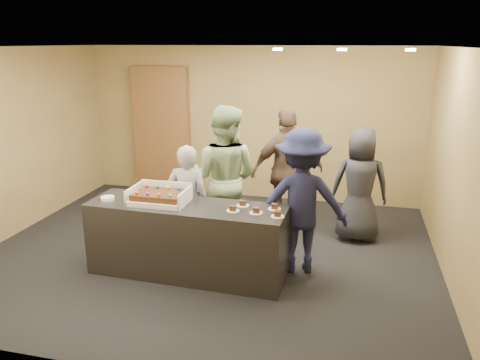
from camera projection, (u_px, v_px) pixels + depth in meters
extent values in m
plane|color=black|center=(209.00, 252.00, 6.40)|extent=(6.00, 6.00, 0.00)
plane|color=white|center=(205.00, 47.00, 5.63)|extent=(6.00, 6.00, 0.00)
cube|color=olive|center=(250.00, 124.00, 8.34)|extent=(6.00, 0.04, 2.70)
cube|color=olive|center=(111.00, 228.00, 3.69)|extent=(6.00, 0.04, 2.70)
cube|color=olive|center=(8.00, 144.00, 6.71)|extent=(0.04, 5.00, 2.70)
cube|color=olive|center=(458.00, 171.00, 5.33)|extent=(0.04, 5.00, 2.70)
cube|color=black|center=(187.00, 240.00, 5.69)|extent=(2.42, 0.78, 0.90)
cube|color=brown|center=(162.00, 131.00, 8.69)|extent=(1.07, 0.15, 2.34)
cube|color=white|center=(159.00, 200.00, 5.63)|extent=(0.67, 0.46, 0.06)
cube|color=white|center=(134.00, 193.00, 5.69)|extent=(0.02, 0.46, 0.18)
cube|color=white|center=(185.00, 198.00, 5.53)|extent=(0.02, 0.46, 0.18)
cube|color=white|center=(167.00, 189.00, 5.82)|extent=(0.67, 0.02, 0.20)
cube|color=#381E0C|center=(159.00, 195.00, 5.61)|extent=(0.58, 0.40, 0.07)
sphere|color=#C51751|center=(147.00, 186.00, 5.77)|extent=(0.04, 0.04, 0.04)
sphere|color=green|center=(157.00, 187.00, 5.74)|extent=(0.04, 0.04, 0.04)
sphere|color=yellow|center=(168.00, 187.00, 5.71)|extent=(0.04, 0.04, 0.04)
sphere|color=blue|center=(179.00, 188.00, 5.68)|extent=(0.04, 0.04, 0.04)
sphere|color=orange|center=(137.00, 193.00, 5.51)|extent=(0.04, 0.04, 0.04)
sphere|color=purple|center=(148.00, 194.00, 5.48)|extent=(0.04, 0.04, 0.04)
sphere|color=orange|center=(159.00, 195.00, 5.45)|extent=(0.04, 0.04, 0.04)
sphere|color=#29D053|center=(170.00, 195.00, 5.41)|extent=(0.04, 0.04, 0.04)
cylinder|color=white|center=(108.00, 198.00, 5.72)|extent=(0.16, 0.16, 0.04)
cylinder|color=white|center=(233.00, 211.00, 5.35)|extent=(0.15, 0.15, 0.01)
cube|color=#381E0C|center=(233.00, 208.00, 5.34)|extent=(0.07, 0.06, 0.06)
cylinder|color=white|center=(243.00, 206.00, 5.52)|extent=(0.15, 0.15, 0.01)
cube|color=#381E0C|center=(243.00, 203.00, 5.51)|extent=(0.07, 0.06, 0.06)
cylinder|color=white|center=(256.00, 213.00, 5.28)|extent=(0.15, 0.15, 0.01)
cube|color=#381E0C|center=(256.00, 210.00, 5.27)|extent=(0.07, 0.06, 0.06)
cylinder|color=white|center=(274.00, 209.00, 5.41)|extent=(0.15, 0.15, 0.01)
cube|color=#381E0C|center=(275.00, 206.00, 5.40)|extent=(0.07, 0.06, 0.06)
cylinder|color=white|center=(278.00, 216.00, 5.18)|extent=(0.15, 0.15, 0.01)
cube|color=#381E0C|center=(278.00, 214.00, 5.17)|extent=(0.07, 0.06, 0.06)
imported|color=gray|center=(188.00, 203.00, 6.05)|extent=(0.58, 0.41, 1.53)
imported|color=#8AA374|center=(224.00, 178.00, 6.35)|extent=(1.02, 0.83, 1.97)
imported|color=#171939|center=(301.00, 201.00, 5.68)|extent=(1.26, 0.87, 1.79)
imported|color=brown|center=(287.00, 171.00, 6.88)|extent=(1.18, 0.89, 1.86)
imported|color=#25252B|center=(360.00, 185.00, 6.59)|extent=(0.84, 0.59, 1.64)
cylinder|color=#FFEAC6|center=(278.00, 49.00, 5.92)|extent=(0.12, 0.12, 0.03)
cylinder|color=#FFEAC6|center=(342.00, 49.00, 5.74)|extent=(0.12, 0.12, 0.03)
cylinder|color=#FFEAC6|center=(411.00, 50.00, 5.56)|extent=(0.12, 0.12, 0.03)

